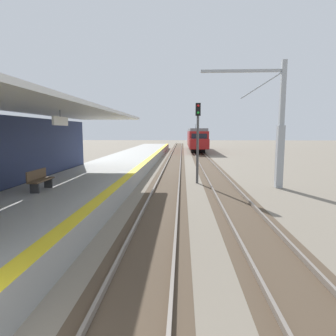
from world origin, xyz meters
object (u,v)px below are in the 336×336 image
Objects in this scene: approaching_train at (196,138)px; rail_signal_post at (198,135)px; catenary_pylon_far_side at (276,128)px; platform_bench at (40,179)px.

rail_signal_post is (-1.50, -32.87, 1.02)m from approaching_train.
catenary_pylon_far_side is 4.69× the size of platform_bench.
platform_bench is (-11.59, -5.75, -2.23)m from catenary_pylon_far_side.
approaching_train is at bearing 77.93° from platform_bench.
platform_bench is at bearing -153.60° from catenary_pylon_far_side.
catenary_pylon_far_side is at bearing -84.89° from approaching_train.
platform_bench is at bearing -102.07° from approaching_train.
platform_bench is (-7.04, -7.05, -1.82)m from rail_signal_post.
platform_bench is (-8.54, -39.92, -0.80)m from approaching_train.
approaching_train is 2.61× the size of catenary_pylon_far_side.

